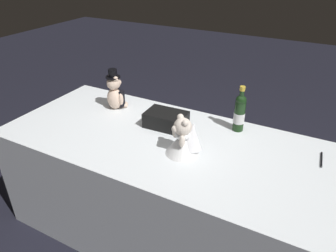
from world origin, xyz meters
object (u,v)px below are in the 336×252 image
Objects in this scene: teddy_bear_groom at (115,93)px; teddy_bear_bride at (185,138)px; signing_pen at (321,160)px; gift_case_black at (166,119)px; champagne_bottle at (240,112)px.

teddy_bear_groom reaches higher than teddy_bear_bride.
signing_pen is 0.58× the size of gift_case_black.
teddy_bear_bride is at bearing 21.73° from signing_pen.
teddy_bear_bride is at bearing 64.49° from champagne_bottle.
champagne_bottle is 0.53m from signing_pen.
signing_pen is at bearing 179.71° from teddy_bear_groom.
signing_pen is at bearing 167.29° from champagne_bottle.
teddy_bear_groom is 0.87m from champagne_bottle.
teddy_bear_bride is 0.32m from gift_case_black.
teddy_bear_groom is 0.45m from gift_case_black.
teddy_bear_bride is 1.58× the size of signing_pen.
teddy_bear_groom reaches higher than gift_case_black.
teddy_bear_bride is 0.43m from champagne_bottle.
signing_pen is (-1.37, 0.01, -0.11)m from teddy_bear_groom.
champagne_bottle is 1.11× the size of gift_case_black.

